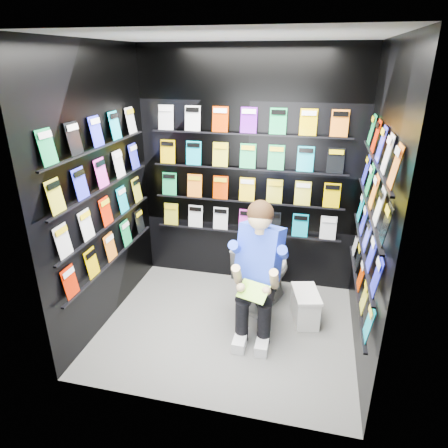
# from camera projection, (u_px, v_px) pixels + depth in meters

# --- Properties ---
(floor) EXTENTS (2.40, 2.40, 0.00)m
(floor) POSITION_uv_depth(u_px,v_px,m) (227.00, 327.00, 3.92)
(floor) COLOR slate
(floor) RESTS_ON ground
(ceiling) EXTENTS (2.40, 2.40, 0.00)m
(ceiling) POSITION_uv_depth(u_px,v_px,m) (228.00, 36.00, 2.92)
(ceiling) COLOR white
(ceiling) RESTS_ON floor
(wall_back) EXTENTS (2.40, 0.04, 2.60)m
(wall_back) POSITION_uv_depth(u_px,v_px,m) (248.00, 173.00, 4.32)
(wall_back) COLOR black
(wall_back) RESTS_ON floor
(wall_front) EXTENTS (2.40, 0.04, 2.60)m
(wall_front) POSITION_uv_depth(u_px,v_px,m) (192.00, 254.00, 2.52)
(wall_front) COLOR black
(wall_front) RESTS_ON floor
(wall_left) EXTENTS (0.04, 2.00, 2.60)m
(wall_left) POSITION_uv_depth(u_px,v_px,m) (101.00, 193.00, 3.68)
(wall_left) COLOR black
(wall_left) RESTS_ON floor
(wall_right) EXTENTS (0.04, 2.00, 2.60)m
(wall_right) POSITION_uv_depth(u_px,v_px,m) (375.00, 214.00, 3.17)
(wall_right) COLOR black
(wall_right) RESTS_ON floor
(comics_back) EXTENTS (2.10, 0.06, 1.37)m
(comics_back) POSITION_uv_depth(u_px,v_px,m) (247.00, 173.00, 4.29)
(comics_back) COLOR red
(comics_back) RESTS_ON wall_back
(comics_left) EXTENTS (0.06, 1.70, 1.37)m
(comics_left) POSITION_uv_depth(u_px,v_px,m) (104.00, 192.00, 3.67)
(comics_left) COLOR red
(comics_left) RESTS_ON wall_left
(comics_right) EXTENTS (0.06, 1.70, 1.37)m
(comics_right) POSITION_uv_depth(u_px,v_px,m) (371.00, 214.00, 3.17)
(comics_right) COLOR red
(comics_right) RESTS_ON wall_right
(toilet) EXTENTS (0.63, 0.84, 0.73)m
(toilet) POSITION_uv_depth(u_px,v_px,m) (264.00, 272.00, 4.19)
(toilet) COLOR silver
(toilet) RESTS_ON floor
(longbox) EXTENTS (0.30, 0.43, 0.30)m
(longbox) POSITION_uv_depth(u_px,v_px,m) (305.00, 308.00, 3.98)
(longbox) COLOR white
(longbox) RESTS_ON floor
(longbox_lid) EXTENTS (0.33, 0.46, 0.03)m
(longbox_lid) POSITION_uv_depth(u_px,v_px,m) (306.00, 294.00, 3.92)
(longbox_lid) COLOR white
(longbox_lid) RESTS_ON longbox
(reader) EXTENTS (0.75, 0.91, 1.43)m
(reader) POSITION_uv_depth(u_px,v_px,m) (260.00, 253.00, 3.69)
(reader) COLOR blue
(reader) RESTS_ON toilet
(held_comic) EXTENTS (0.30, 0.23, 0.11)m
(held_comic) POSITION_uv_depth(u_px,v_px,m) (253.00, 291.00, 3.45)
(held_comic) COLOR green
(held_comic) RESTS_ON reader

